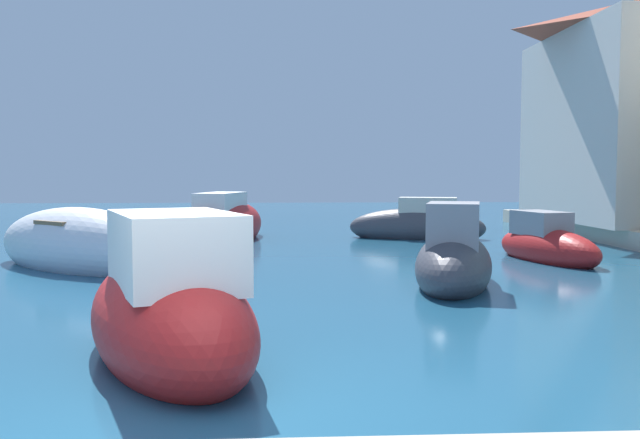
# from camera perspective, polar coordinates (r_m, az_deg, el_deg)

# --- Properties ---
(ground) EXTENTS (80.00, 80.00, 0.00)m
(ground) POSITION_cam_1_polar(r_m,az_deg,el_deg) (6.32, -11.14, -15.09)
(ground) COLOR #1E5170
(moored_boat_0) EXTENTS (5.19, 4.73, 1.68)m
(moored_boat_0) POSITION_cam_1_polar(r_m,az_deg,el_deg) (15.57, -19.41, -2.11)
(moored_boat_0) COLOR white
(moored_boat_0) RESTS_ON ground
(moored_boat_2) EXTENTS (2.90, 5.21, 1.80)m
(moored_boat_2) POSITION_cam_1_polar(r_m,az_deg,el_deg) (20.78, -7.93, -0.39)
(moored_boat_2) COLOR #B21E1E
(moored_boat_2) RESTS_ON ground
(moored_boat_4) EXTENTS (1.89, 3.69, 1.36)m
(moored_boat_4) POSITION_cam_1_polar(r_m,az_deg,el_deg) (16.76, 18.37, -2.04)
(moored_boat_4) COLOR #B21E1E
(moored_boat_4) RESTS_ON ground
(moored_boat_5) EXTENTS (4.42, 2.41, 1.55)m
(moored_boat_5) POSITION_cam_1_polar(r_m,az_deg,el_deg) (21.41, 8.17, -0.50)
(moored_boat_5) COLOR #3F3F47
(moored_boat_5) RESTS_ON ground
(moored_boat_7) EXTENTS (2.93, 4.27, 1.96)m
(moored_boat_7) POSITION_cam_1_polar(r_m,az_deg,el_deg) (7.71, -12.38, -7.58)
(moored_boat_7) COLOR #B21E1E
(moored_boat_7) RESTS_ON ground
(moored_boat_8) EXTENTS (2.36, 3.97, 1.79)m
(moored_boat_8) POSITION_cam_1_polar(r_m,az_deg,el_deg) (12.66, 11.08, -3.47)
(moored_boat_8) COLOR #3F3F47
(moored_boat_8) RESTS_ON ground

